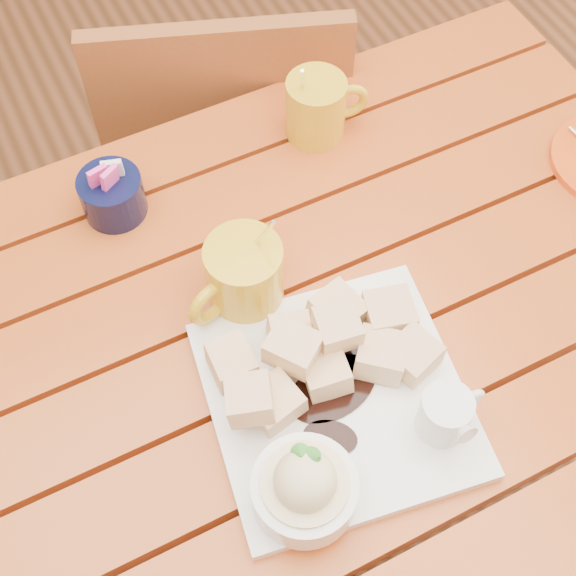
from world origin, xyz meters
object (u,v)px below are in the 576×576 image
table (290,372)px  coffee_mug_left (243,277)px  dessert_plate (330,409)px  chair_far (227,149)px  coffee_mug_right (318,107)px

table → coffee_mug_left: (-0.03, 0.07, 0.16)m
dessert_plate → chair_far: size_ratio=0.39×
table → dessert_plate: (-0.01, -0.12, 0.14)m
dessert_plate → chair_far: bearing=77.3°
coffee_mug_right → coffee_mug_left: bearing=-124.4°
chair_far → coffee_mug_right: bearing=120.8°
dessert_plate → table: bearing=85.3°
table → chair_far: bearing=75.5°
coffee_mug_left → chair_far: 0.59m
coffee_mug_left → table: bearing=-85.3°
chair_far → dessert_plate: bearing=97.6°
chair_far → coffee_mug_left: bearing=90.6°
table → coffee_mug_right: size_ratio=8.46×
coffee_mug_right → chair_far: coffee_mug_right is taller
coffee_mug_left → coffee_mug_right: 0.30m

